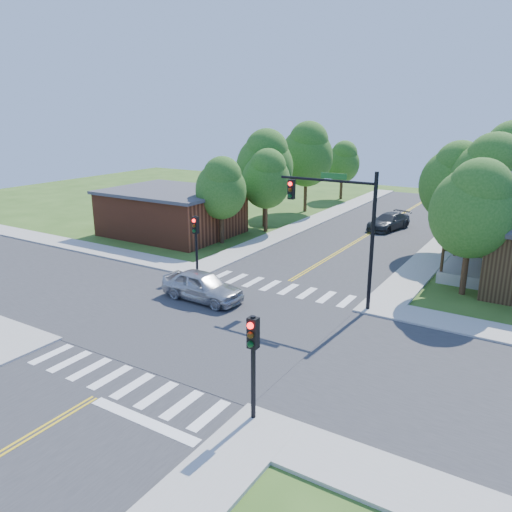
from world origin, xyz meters
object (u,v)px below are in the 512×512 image
Objects in this scene: signal_pole_nw at (196,234)px; car_silver at (202,287)px; signal_mast_ne at (342,216)px; signal_pole_se at (253,349)px; car_dgrey at (389,222)px.

car_silver is (3.00, -3.31, -1.85)m from signal_pole_nw.
signal_mast_ne reaches higher than car_silver.
signal_pole_nw is (-11.20, 11.20, 0.00)m from signal_pole_se.
car_dgrey is (6.47, 18.50, -1.96)m from signal_pole_nw.
car_silver is (-8.20, 7.89, -1.85)m from signal_pole_se.
signal_pole_se is at bearing -131.67° from car_silver.
signal_mast_ne reaches higher than signal_pole_se.
signal_pole_nw is at bearing -95.46° from car_dgrey.
signal_mast_ne is 11.55m from signal_pole_se.
car_silver is at bearing -85.22° from car_dgrey.
signal_mast_ne is 8.35m from car_silver.
signal_mast_ne is at bearing -60.75° from car_silver.
signal_pole_se is 0.79× the size of car_silver.
car_dgrey is at bearing -6.82° from car_silver.
signal_pole_se and signal_pole_nw have the same top height.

